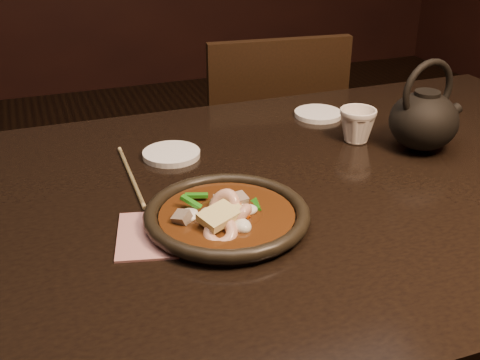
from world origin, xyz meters
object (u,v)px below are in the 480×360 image
object	(u,v)px
chair	(265,159)
teapot	(424,118)
table	(259,230)
tea_cup	(357,124)
plate	(227,216)

from	to	relation	value
chair	teapot	world-z (taller)	teapot
table	chair	bearing A→B (deg)	66.64
table	chair	distance (m)	0.77
table	teapot	size ratio (longest dim) A/B	8.86
table	tea_cup	bearing A→B (deg)	27.65
plate	teapot	world-z (taller)	teapot
table	tea_cup	world-z (taller)	tea_cup
plate	tea_cup	distance (m)	0.42
tea_cup	plate	bearing A→B (deg)	-148.32
chair	plate	world-z (taller)	chair
tea_cup	chair	bearing A→B (deg)	87.23
chair	teapot	distance (m)	0.72
table	chair	xyz separation A→B (m)	(0.29, 0.68, -0.20)
table	plate	xyz separation A→B (m)	(-0.09, -0.08, 0.09)
teapot	table	bearing A→B (deg)	-179.94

